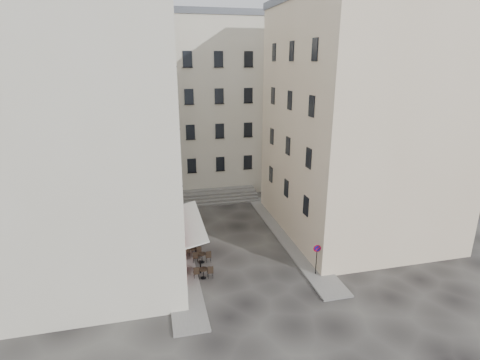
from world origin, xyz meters
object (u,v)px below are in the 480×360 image
object	(u,v)px
no_parking_sign	(317,254)
bistro_table_a	(203,272)
pedestrian	(197,245)
bistro_table_b	(202,257)

from	to	relation	value
no_parking_sign	bistro_table_a	xyz separation A→B (m)	(-7.41, 1.42, -1.16)
pedestrian	bistro_table_b	bearing A→B (deg)	80.27
bistro_table_b	bistro_table_a	bearing A→B (deg)	-95.61
bistro_table_a	bistro_table_b	world-z (taller)	bistro_table_a
no_parking_sign	pedestrian	distance (m)	8.75
no_parking_sign	pedestrian	world-z (taller)	no_parking_sign
bistro_table_a	bistro_table_b	size ratio (longest dim) A/B	1.00
no_parking_sign	bistro_table_a	bearing A→B (deg)	177.87
no_parking_sign	bistro_table_a	world-z (taller)	no_parking_sign
bistro_table_b	pedestrian	xyz separation A→B (m)	(-0.20, 1.11, 0.37)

